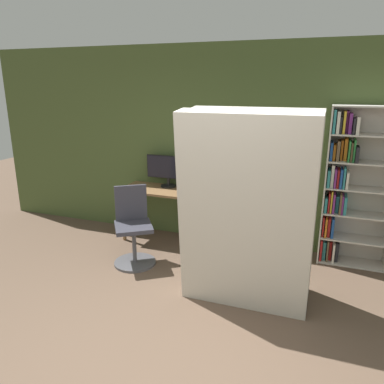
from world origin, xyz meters
TOP-DOWN VIEW (x-y plane):
  - ground_plane at (0.00, 0.00)m, footprint 16.00×16.00m
  - wall_back at (0.00, 2.77)m, footprint 8.00×0.06m
  - desk at (-0.95, 2.46)m, footprint 1.40×0.57m
  - monitor at (-1.05, 2.61)m, footprint 0.66×0.23m
  - office_chair at (-1.12, 1.66)m, footprint 0.61×0.61m
  - bookshelf at (1.35, 2.60)m, footprint 0.79×0.34m
  - mattress_near at (0.38, 1.15)m, footprint 1.27×0.43m
  - mattress_far at (0.38, 1.51)m, footprint 1.27×0.43m

SIDE VIEW (x-z plane):
  - ground_plane at x=0.00m, z-range 0.00..0.00m
  - office_chair at x=-1.12m, z-range -0.08..0.89m
  - desk at x=-0.95m, z-range 0.28..1.03m
  - mattress_far at x=0.38m, z-range 0.00..1.97m
  - mattress_near at x=0.38m, z-range 0.00..1.97m
  - bookshelf at x=1.35m, z-range 0.02..1.96m
  - monitor at x=-1.05m, z-range 0.79..1.24m
  - wall_back at x=0.00m, z-range 0.00..2.70m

